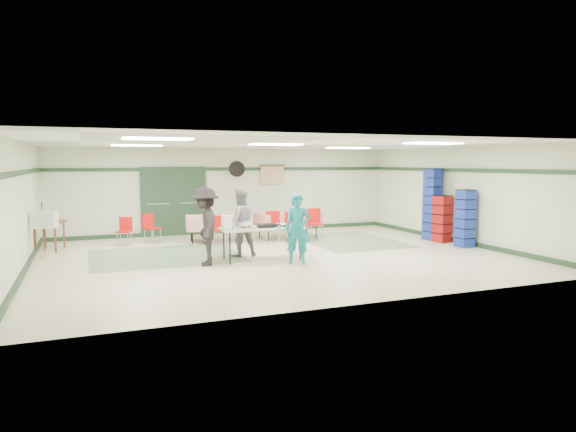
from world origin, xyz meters
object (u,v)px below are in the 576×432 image
object	(u,v)px
volunteer_dark	(205,226)
chair_b	(273,223)
dining_table_b	(216,222)
broom	(43,229)
crate_stack_blue_b	(432,204)
serving_table	(262,229)
crate_stack_red	(442,219)
chair_loose_b	(125,228)
chair_loose_a	(150,225)
volunteer_teal	(298,229)
chair_d	(220,227)
dining_table_a	(288,219)
printer_table	(49,226)
office_printer	(45,219)
volunteer_grey	(240,222)
chair_c	(314,220)
chair_a	(291,223)
crate_stack_blue_a	(465,218)

from	to	relation	value
volunteer_dark	chair_b	distance (m)	3.65
dining_table_b	broom	world-z (taller)	broom
crate_stack_blue_b	serving_table	bearing A→B (deg)	-168.48
crate_stack_blue_b	crate_stack_red	bearing A→B (deg)	-90.00
chair_b	chair_loose_b	distance (m)	4.07
chair_loose_a	crate_stack_blue_b	distance (m)	8.12
crate_stack_red	volunteer_dark	bearing A→B (deg)	-173.30
volunteer_teal	chair_d	distance (m)	3.38
dining_table_a	chair_d	bearing A→B (deg)	-169.96
volunteer_teal	chair_b	xyz separation A→B (m)	(0.57, 3.22, -0.25)
volunteer_dark	crate_stack_blue_b	size ratio (longest dim) A/B	0.83
chair_b	printer_table	size ratio (longest dim) A/B	0.84
volunteer_dark	dining_table_a	bearing A→B (deg)	144.38
dining_table_b	office_printer	size ratio (longest dim) A/B	3.57
volunteer_dark	chair_loose_b	size ratio (longest dim) A/B	2.22
dining_table_b	dining_table_a	bearing A→B (deg)	7.16
dining_table_a	office_printer	xyz separation A→B (m)	(-6.53, -1.13, 0.37)
crate_stack_red	crate_stack_blue_b	xyz separation A→B (m)	(0.00, 0.45, 0.37)
crate_stack_blue_b	broom	distance (m)	10.45
chair_b	broom	bearing A→B (deg)	-157.94
volunteer_grey	crate_stack_red	bearing A→B (deg)	-179.47
chair_loose_a	office_printer	world-z (taller)	office_printer
crate_stack_blue_b	dining_table_b	bearing A→B (deg)	162.17
volunteer_teal	crate_stack_blue_b	distance (m)	5.37
crate_stack_blue_b	chair_c	bearing A→B (deg)	156.73
volunteer_dark	dining_table_b	distance (m)	3.36
printer_table	dining_table_b	bearing A→B (deg)	11.11
chair_b	volunteer_dark	bearing A→B (deg)	-114.04
chair_b	chair_loose_a	bearing A→B (deg)	-177.67
chair_loose_a	dining_table_b	bearing A→B (deg)	-48.51
chair_a	crate_stack_blue_b	distance (m)	4.15
chair_a	printer_table	distance (m)	6.45
chair_loose_b	crate_stack_blue_a	distance (m)	9.19
crate_stack_red	chair_loose_a	bearing A→B (deg)	159.88
chair_loose_a	crate_stack_blue_b	size ratio (longest dim) A/B	0.40
volunteer_teal	volunteer_grey	world-z (taller)	volunteer_grey
chair_c	crate_stack_red	distance (m)	3.64
chair_loose_b	printer_table	xyz separation A→B (m)	(-1.86, -0.11, 0.17)
dining_table_b	chair_loose_a	world-z (taller)	chair_loose_a
serving_table	crate_stack_blue_a	size ratio (longest dim) A/B	1.26
volunteer_teal	office_printer	bearing A→B (deg)	173.95
chair_c	office_printer	size ratio (longest dim) A/B	1.86
dining_table_a	chair_a	bearing A→B (deg)	-106.01
chair_a	broom	bearing A→B (deg)	-163.63
chair_d	crate_stack_blue_b	xyz separation A→B (m)	(6.02, -1.35, 0.54)
serving_table	crate_stack_red	distance (m)	5.68
chair_loose_b	crate_stack_blue_b	size ratio (longest dim) A/B	0.37
chair_b	broom	xyz separation A→B (m)	(-5.92, -0.23, 0.15)
volunteer_grey	printer_table	size ratio (longest dim) A/B	1.60
chair_loose_b	office_printer	size ratio (longest dim) A/B	1.60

